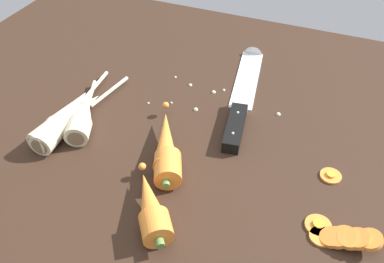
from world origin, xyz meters
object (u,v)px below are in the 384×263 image
(chefs_knife, at_px, (244,89))
(parsnip_front, at_px, (82,117))
(whole_carrot_second, at_px, (152,208))
(carrot_slice_stray_far, at_px, (318,225))
(parsnip_mid_left, at_px, (64,118))
(carrot_slice_stack, at_px, (344,238))
(whole_carrot, at_px, (166,147))
(parsnip_mid_right, at_px, (69,119))
(carrot_slice_stray_mid, at_px, (331,175))

(chefs_knife, distance_m, parsnip_front, 0.31)
(whole_carrot_second, bearing_deg, carrot_slice_stray_far, 18.28)
(parsnip_mid_left, height_order, carrot_slice_stack, parsnip_mid_left)
(whole_carrot, xyz_separation_m, parsnip_mid_left, (-0.19, 0.00, -0.00))
(whole_carrot_second, height_order, carrot_slice_stack, whole_carrot_second)
(chefs_knife, xyz_separation_m, whole_carrot, (-0.07, -0.22, 0.01))
(whole_carrot, distance_m, parsnip_mid_right, 0.19)
(parsnip_mid_left, relative_size, carrot_slice_stray_far, 6.46)
(carrot_slice_stack, bearing_deg, carrot_slice_stray_far, 158.55)
(carrot_slice_stack, bearing_deg, parsnip_mid_right, 172.79)
(parsnip_mid_right, relative_size, carrot_slice_stray_far, 6.45)
(chefs_knife, height_order, carrot_slice_stack, carrot_slice_stack)
(whole_carrot, distance_m, whole_carrot_second, 0.12)
(whole_carrot, xyz_separation_m, parsnip_front, (-0.17, 0.02, -0.00))
(parsnip_mid_right, bearing_deg, chefs_knife, 40.87)
(whole_carrot_second, xyz_separation_m, carrot_slice_stray_mid, (0.22, 0.17, -0.02))
(whole_carrot, relative_size, carrot_slice_stack, 1.99)
(whole_carrot, height_order, carrot_slice_stray_mid, whole_carrot)
(carrot_slice_stack, xyz_separation_m, carrot_slice_stray_far, (-0.03, 0.01, -0.01))
(whole_carrot, relative_size, parsnip_mid_left, 0.76)
(whole_carrot, xyz_separation_m, carrot_slice_stray_far, (0.25, -0.04, -0.02))
(whole_carrot, height_order, parsnip_mid_left, whole_carrot)
(chefs_knife, distance_m, whole_carrot_second, 0.34)
(parsnip_front, distance_m, carrot_slice_stack, 0.46)
(whole_carrot_second, distance_m, parsnip_mid_left, 0.26)
(whole_carrot, relative_size, carrot_slice_stray_far, 4.89)
(parsnip_mid_right, xyz_separation_m, carrot_slice_stack, (0.47, -0.06, -0.01))
(carrot_slice_stray_mid, bearing_deg, parsnip_front, -174.48)
(whole_carrot, height_order, parsnip_mid_right, whole_carrot)
(parsnip_mid_left, bearing_deg, chefs_knife, 39.95)
(parsnip_mid_right, bearing_deg, carrot_slice_stray_mid, 7.02)
(carrot_slice_stray_mid, bearing_deg, carrot_slice_stack, -74.15)
(whole_carrot_second, relative_size, parsnip_front, 0.74)
(parsnip_mid_left, bearing_deg, carrot_slice_stray_far, -5.82)
(parsnip_mid_left, distance_m, parsnip_mid_right, 0.01)
(whole_carrot_second, xyz_separation_m, parsnip_mid_left, (-0.23, 0.12, -0.00))
(parsnip_mid_right, xyz_separation_m, carrot_slice_stray_far, (0.44, -0.05, -0.02))
(whole_carrot, bearing_deg, carrot_slice_stray_far, -9.95)
(parsnip_front, height_order, carrot_slice_stray_far, parsnip_front)
(chefs_knife, distance_m, parsnip_mid_left, 0.34)
(carrot_slice_stray_far, bearing_deg, whole_carrot_second, -161.72)
(carrot_slice_stray_far, bearing_deg, parsnip_mid_left, 174.18)
(parsnip_mid_left, distance_m, carrot_slice_stray_mid, 0.45)
(whole_carrot, bearing_deg, whole_carrot_second, -74.27)
(chefs_knife, height_order, parsnip_front, parsnip_front)
(carrot_slice_stack, distance_m, carrot_slice_stray_far, 0.04)
(whole_carrot_second, height_order, parsnip_front, whole_carrot_second)
(parsnip_front, xyz_separation_m, carrot_slice_stray_far, (0.42, -0.06, -0.02))
(whole_carrot_second, relative_size, parsnip_mid_right, 0.53)
(chefs_knife, xyz_separation_m, carrot_slice_stack, (0.22, -0.28, 0.00))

